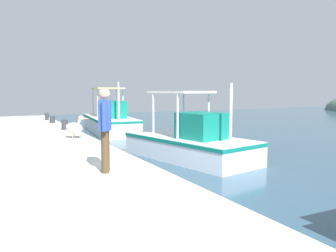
# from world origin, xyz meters

# --- Properties ---
(fishing_boat_nearest) EXTENTS (6.65, 2.85, 2.97)m
(fishing_boat_nearest) POSITION_xyz_m (-12.65, 2.99, 0.68)
(fishing_boat_nearest) COLOR white
(fishing_boat_nearest) RESTS_ON ground
(fishing_boat_second) EXTENTS (5.59, 3.20, 2.74)m
(fishing_boat_second) POSITION_xyz_m (-3.59, 3.14, 0.62)
(fishing_boat_second) COLOR white
(fishing_boat_second) RESTS_ON ground
(pelican) EXTENTS (0.82, 0.83, 0.82)m
(pelican) POSITION_xyz_m (-5.31, -0.66, 1.20)
(pelican) COLOR tan
(pelican) RESTS_ON quay_pier
(fisherman_standing) EXTENTS (0.58, 0.37, 1.74)m
(fisherman_standing) POSITION_xyz_m (0.10, -1.15, 1.76)
(fisherman_standing) COLOR #4C3823
(fisherman_standing) RESTS_ON quay_pier
(mooring_bollard_nearest) EXTENTS (0.21, 0.21, 0.41)m
(mooring_bollard_nearest) POSITION_xyz_m (-13.81, -0.45, 1.01)
(mooring_bollard_nearest) COLOR #333338
(mooring_bollard_nearest) RESTS_ON quay_pier
(mooring_bollard_second) EXTENTS (0.27, 0.27, 0.36)m
(mooring_bollard_second) POSITION_xyz_m (-11.81, -0.45, 0.98)
(mooring_bollard_second) COLOR #333338
(mooring_bollard_second) RESTS_ON quay_pier
(mooring_bollard_third) EXTENTS (0.27, 0.27, 0.43)m
(mooring_bollard_third) POSITION_xyz_m (-8.30, -0.45, 1.01)
(mooring_bollard_third) COLOR #333338
(mooring_bollard_third) RESTS_ON quay_pier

